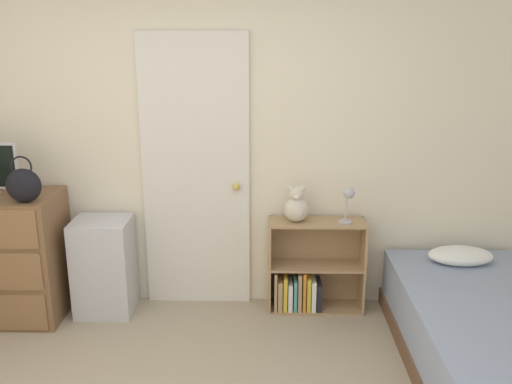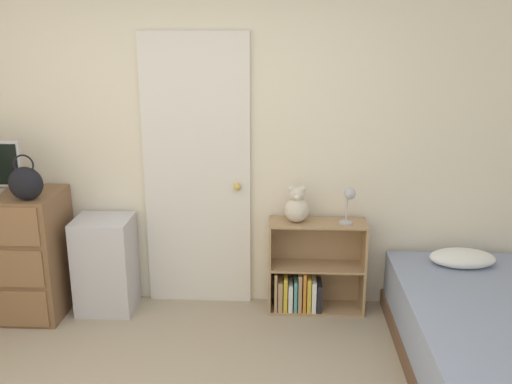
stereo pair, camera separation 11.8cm
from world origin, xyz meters
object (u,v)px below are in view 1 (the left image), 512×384
at_px(bookshelf, 309,275).
at_px(teddy_bear, 296,206).
at_px(desk_lamp, 349,197).
at_px(handbag, 24,185).
at_px(storage_bin, 104,266).
at_px(bed, 491,337).

height_order(bookshelf, teddy_bear, teddy_bear).
bearing_deg(desk_lamp, handbag, -173.22).
bearing_deg(bookshelf, storage_bin, -177.60).
height_order(bookshelf, desk_lamp, desk_lamp).
distance_m(storage_bin, desk_lamp, 1.89).
height_order(teddy_bear, desk_lamp, same).
height_order(storage_bin, bed, storage_bin).
distance_m(bookshelf, desk_lamp, 0.69).
bearing_deg(desk_lamp, teddy_bear, 174.62).
bearing_deg(bed, storage_bin, 164.29).
bearing_deg(storage_bin, bookshelf, 2.40).
relative_size(bookshelf, desk_lamp, 2.60).
bearing_deg(bookshelf, teddy_bear, -177.37).
bearing_deg(teddy_bear, desk_lamp, -5.38).
xyz_separation_m(teddy_bear, desk_lamp, (0.37, -0.04, 0.08)).
xyz_separation_m(bookshelf, bed, (1.08, -0.80, -0.05)).
xyz_separation_m(handbag, desk_lamp, (2.24, 0.27, -0.16)).
xyz_separation_m(desk_lamp, bed, (0.81, -0.76, -0.68)).
xyz_separation_m(teddy_bear, bed, (1.19, -0.80, -0.60)).
distance_m(storage_bin, teddy_bear, 1.51).
xyz_separation_m(storage_bin, bookshelf, (1.54, 0.06, -0.09)).
bearing_deg(storage_bin, handbag, -150.61).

